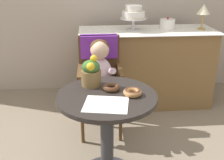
{
  "coord_description": "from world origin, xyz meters",
  "views": [
    {
      "loc": [
        -0.11,
        -1.76,
        1.55
      ],
      "look_at": [
        0.05,
        0.15,
        0.77
      ],
      "focal_mm": 44.11,
      "sensor_mm": 36.0,
      "label": 1
    }
  ],
  "objects": [
    {
      "name": "cafe_table",
      "position": [
        0.0,
        0.0,
        0.51
      ],
      "size": [
        0.72,
        0.72,
        0.72
      ],
      "color": "#282321",
      "rests_on": "ground"
    },
    {
      "name": "display_counter",
      "position": [
        0.55,
        1.3,
        0.45
      ],
      "size": [
        1.56,
        0.62,
        0.9
      ],
      "color": "olive",
      "rests_on": "ground"
    },
    {
      "name": "wicker_chair",
      "position": [
        -0.02,
        0.76,
        0.64
      ],
      "size": [
        0.42,
        0.45,
        0.95
      ],
      "rotation": [
        0.0,
        0.0,
        0.0
      ],
      "color": "brown",
      "rests_on": "ground"
    },
    {
      "name": "paper_napkin",
      "position": [
        -0.01,
        -0.15,
        0.72
      ],
      "size": [
        0.33,
        0.29,
        0.0
      ],
      "primitive_type": "cube",
      "rotation": [
        0.0,
        0.0,
        -0.18
      ],
      "color": "white",
      "rests_on": "cafe_table"
    },
    {
      "name": "round_layer_cake",
      "position": [
        0.78,
        1.33,
        0.96
      ],
      "size": [
        0.17,
        0.17,
        0.14
      ],
      "color": "white",
      "rests_on": "display_counter"
    },
    {
      "name": "tiered_cake_stand",
      "position": [
        0.38,
        1.3,
        1.08
      ],
      "size": [
        0.3,
        0.3,
        0.28
      ],
      "color": "silver",
      "rests_on": "display_counter"
    },
    {
      "name": "flower_vase",
      "position": [
        -0.11,
        0.18,
        0.83
      ],
      "size": [
        0.15,
        0.16,
        0.24
      ],
      "color": "brown",
      "rests_on": "cafe_table"
    },
    {
      "name": "donut_front",
      "position": [
        0.18,
        -0.02,
        0.74
      ],
      "size": [
        0.13,
        0.13,
        0.04
      ],
      "color": "#AD7542",
      "rests_on": "cafe_table"
    },
    {
      "name": "donut_mid",
      "position": [
        0.04,
        0.08,
        0.74
      ],
      "size": [
        0.12,
        0.12,
        0.04
      ],
      "color": "#4C2D19",
      "rests_on": "cafe_table"
    },
    {
      "name": "table_lamp",
      "position": [
        1.17,
        1.27,
        1.12
      ],
      "size": [
        0.15,
        0.15,
        0.28
      ],
      "color": "#B28C47",
      "rests_on": "display_counter"
    },
    {
      "name": "seated_child",
      "position": [
        -0.02,
        0.6,
        0.68
      ],
      "size": [
        0.27,
        0.32,
        0.73
      ],
      "color": "silver",
      "rests_on": "ground"
    }
  ]
}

